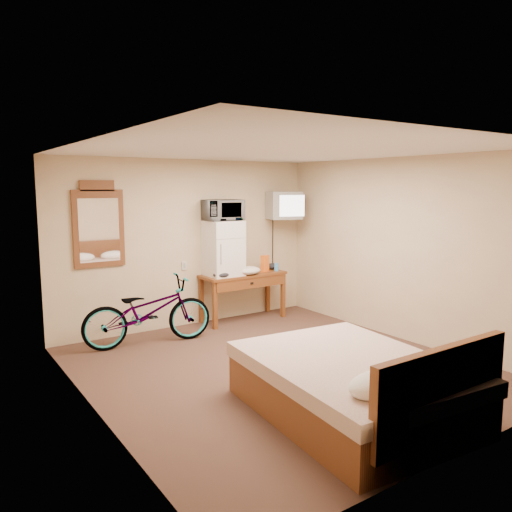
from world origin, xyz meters
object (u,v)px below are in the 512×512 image
Objects in this scene: desk at (244,281)px; bed at (357,385)px; wall_mirror at (99,225)px; bicycle at (148,311)px; crt_television at (284,205)px; blue_cup at (276,267)px; mini_fridge at (223,248)px; microwave at (223,210)px.

bed is at bearing -105.82° from desk.
bed is (1.20, -3.65, -1.29)m from wall_mirror.
bicycle reaches higher than desk.
desk is 2.09× the size of crt_television.
blue_cup is at bearing -7.37° from wall_mirror.
blue_cup is (0.91, -0.14, -0.36)m from mini_fridge.
wall_mirror is (-1.81, 0.22, 0.41)m from mini_fridge.
bicycle is at bearing -174.42° from blue_cup.
crt_television reaches higher than bicycle.
mini_fridge is 0.72× the size of wall_mirror.
mini_fridge is 0.58m from microwave.
mini_fridge is 1.48× the size of microwave.
microwave is at bearing -6.81° from wall_mirror.
mini_fridge reaches higher than desk.
bicycle is (-1.38, -0.36, -0.72)m from mini_fridge.
wall_mirror is (-2.72, 0.35, 0.77)m from blue_cup.
bicycle is 3.17m from bed.
blue_cup is at bearing -7.95° from desk.
wall_mirror is 0.68× the size of bicycle.
microwave is 3.77m from bed.
wall_mirror reaches higher than microwave.
microwave is 1.13m from crt_television.
bicycle is at bearing -53.08° from wall_mirror.
mini_fridge is 1.59m from bicycle.
crt_television is (0.78, 0.02, 1.16)m from desk.
microwave is (0.00, 0.00, 0.58)m from mini_fridge.
blue_cup is at bearing -8.46° from mini_fridge.
wall_mirror is 1.34m from bicycle.
blue_cup is 0.11× the size of wall_mirror.
bed is at bearing -100.10° from mini_fridge.
bed is (-0.61, -3.43, -0.88)m from mini_fridge.
mini_fridge is 6.59× the size of blue_cup.
microwave is 1.92m from bicycle.
mini_fridge is 0.49× the size of bicycle.
desk is 1.17m from microwave.
desk is at bearing -3.04° from microwave.
blue_cup is at bearing -155.08° from crt_television.
bed reaches higher than desk.
bed reaches higher than blue_cup.
crt_television reaches higher than mini_fridge.
wall_mirror is (-1.81, 0.22, -0.17)m from microwave.
desk is at bearing 74.18° from bed.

